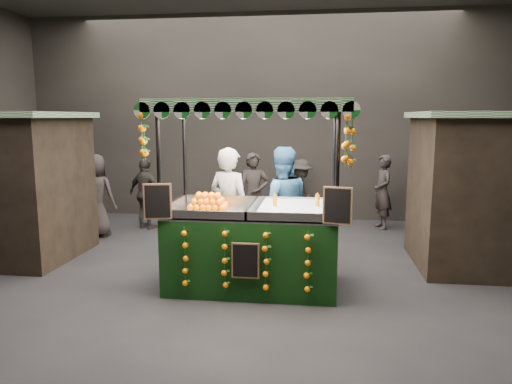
# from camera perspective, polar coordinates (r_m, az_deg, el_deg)

# --- Properties ---
(ground) EXTENTS (12.00, 12.00, 0.00)m
(ground) POSITION_cam_1_polar(r_m,az_deg,el_deg) (7.34, -3.37, -11.10)
(ground) COLOR black
(ground) RESTS_ON ground
(market_hall) EXTENTS (12.10, 10.10, 5.05)m
(market_hall) POSITION_cam_1_polar(r_m,az_deg,el_deg) (6.95, -3.64, 16.13)
(market_hall) COLOR black
(market_hall) RESTS_ON ground
(neighbour_stall_right) EXTENTS (3.00, 2.20, 2.60)m
(neighbour_stall_right) POSITION_cam_1_polar(r_m,az_deg,el_deg) (8.91, 27.65, 0.15)
(neighbour_stall_right) COLOR black
(neighbour_stall_right) RESTS_ON ground
(juice_stall) EXTENTS (2.84, 1.67, 2.75)m
(juice_stall) POSITION_cam_1_polar(r_m,az_deg,el_deg) (7.02, -0.35, -4.73)
(juice_stall) COLOR black
(juice_stall) RESTS_ON ground
(vendor_grey) EXTENTS (0.86, 0.72, 2.02)m
(vendor_grey) POSITION_cam_1_polar(r_m,az_deg,el_deg) (7.97, -3.20, -1.92)
(vendor_grey) COLOR gray
(vendor_grey) RESTS_ON ground
(vendor_blue) EXTENTS (1.13, 0.96, 2.03)m
(vendor_blue) POSITION_cam_1_polar(r_m,az_deg,el_deg) (8.08, 3.04, -1.75)
(vendor_blue) COLOR #295786
(vendor_blue) RESTS_ON ground
(shopper_0) EXTENTS (0.70, 0.50, 1.78)m
(shopper_0) POSITION_cam_1_polar(r_m,az_deg,el_deg) (10.05, -0.26, -0.34)
(shopper_0) COLOR black
(shopper_0) RESTS_ON ground
(shopper_1) EXTENTS (0.84, 0.69, 1.61)m
(shopper_1) POSITION_cam_1_polar(r_m,az_deg,el_deg) (9.94, 22.33, -1.62)
(shopper_1) COLOR #2C2624
(shopper_1) RESTS_ON ground
(shopper_2) EXTENTS (1.02, 0.72, 1.61)m
(shopper_2) POSITION_cam_1_polar(r_m,az_deg,el_deg) (11.04, -13.00, -0.18)
(shopper_2) COLOR #2A2622
(shopper_2) RESTS_ON ground
(shopper_3) EXTENTS (0.89, 1.13, 1.54)m
(shopper_3) POSITION_cam_1_polar(r_m,az_deg,el_deg) (11.23, 5.40, -0.01)
(shopper_3) COLOR black
(shopper_3) RESTS_ON ground
(shopper_4) EXTENTS (0.88, 0.59, 1.75)m
(shopper_4) POSITION_cam_1_polar(r_m,az_deg,el_deg) (10.59, -18.65, -0.40)
(shopper_4) COLOR #292322
(shopper_4) RESTS_ON ground
(shopper_5) EXTENTS (0.81, 1.54, 1.59)m
(shopper_5) POSITION_cam_1_polar(r_m,az_deg,el_deg) (11.01, 24.18, -0.82)
(shopper_5) COLOR #292521
(shopper_5) RESTS_ON ground
(shopper_6) EXTENTS (0.54, 0.69, 1.68)m
(shopper_6) POSITION_cam_1_polar(r_m,az_deg,el_deg) (11.12, 14.90, -0.00)
(shopper_6) COLOR #282221
(shopper_6) RESTS_ON ground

